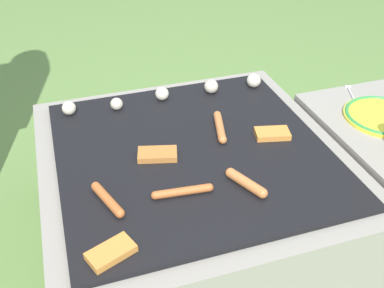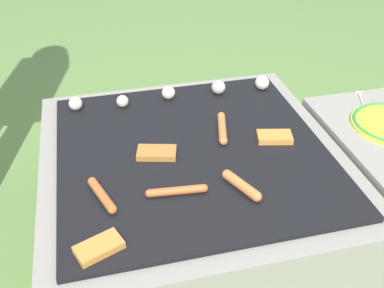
# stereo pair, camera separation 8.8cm
# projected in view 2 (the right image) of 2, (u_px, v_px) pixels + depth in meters

# --- Properties ---
(ground_plane) EXTENTS (14.00, 14.00, 0.00)m
(ground_plane) POSITION_uv_depth(u_px,v_px,m) (192.00, 236.00, 1.70)
(ground_plane) COLOR #608442
(grill) EXTENTS (0.98, 0.98, 0.41)m
(grill) POSITION_uv_depth(u_px,v_px,m) (192.00, 196.00, 1.59)
(grill) COLOR gray
(grill) RESTS_ON ground_plane
(sausage_front_center) EXTENTS (0.18, 0.04, 0.02)m
(sausage_front_center) POSITION_uv_depth(u_px,v_px,m) (177.00, 191.00, 1.28)
(sausage_front_center) COLOR #B7602D
(sausage_front_center) RESTS_ON grill
(sausage_mid_right) EXTENTS (0.07, 0.18, 0.03)m
(sausage_mid_right) POSITION_uv_depth(u_px,v_px,m) (222.00, 128.00, 1.55)
(sausage_mid_right) COLOR #C6753D
(sausage_mid_right) RESTS_ON grill
(sausage_front_right) EXTENTS (0.08, 0.14, 0.03)m
(sausage_front_right) POSITION_uv_depth(u_px,v_px,m) (241.00, 185.00, 1.30)
(sausage_front_right) COLOR #C6753D
(sausage_front_right) RESTS_ON grill
(sausage_mid_left) EXTENTS (0.07, 0.16, 0.03)m
(sausage_mid_left) POSITION_uv_depth(u_px,v_px,m) (102.00, 195.00, 1.26)
(sausage_mid_left) COLOR #B7602D
(sausage_mid_left) RESTS_ON grill
(bread_slice_right) EXTENTS (0.13, 0.10, 0.02)m
(bread_slice_right) POSITION_uv_depth(u_px,v_px,m) (99.00, 247.00, 1.11)
(bread_slice_right) COLOR #D18438
(bread_slice_right) RESTS_ON grill
(bread_slice_center) EXTENTS (0.14, 0.10, 0.02)m
(bread_slice_center) POSITION_uv_depth(u_px,v_px,m) (157.00, 153.00, 1.43)
(bread_slice_center) COLOR #B27033
(bread_slice_center) RESTS_ON grill
(bread_slice_left) EXTENTS (0.13, 0.09, 0.02)m
(bread_slice_left) POSITION_uv_depth(u_px,v_px,m) (275.00, 137.00, 1.51)
(bread_slice_left) COLOR #D18438
(bread_slice_left) RESTS_ON grill
(mushroom_row) EXTENTS (0.78, 0.07, 0.06)m
(mushroom_row) POSITION_uv_depth(u_px,v_px,m) (183.00, 92.00, 1.73)
(mushroom_row) COLOR beige
(mushroom_row) RESTS_ON grill
(fork_utensil) EXTENTS (0.07, 0.17, 0.01)m
(fork_utensil) POSITION_uv_depth(u_px,v_px,m) (362.00, 101.00, 1.72)
(fork_utensil) COLOR silver
(fork_utensil) RESTS_ON side_ledge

